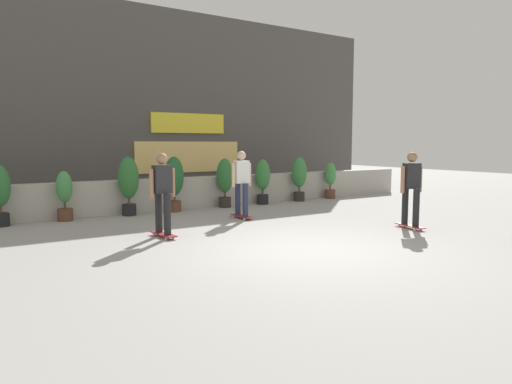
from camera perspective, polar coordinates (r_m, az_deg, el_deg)
ground_plane at (r=8.35m, az=5.62°, el=-7.07°), size 48.00×48.00×0.00m
planter_wall at (r=13.44m, az=-10.44°, el=-0.22°), size 18.00×0.40×0.90m
building_backdrop at (r=17.18m, az=-15.78°, el=10.33°), size 20.00×2.08×6.50m
potted_plant_2 at (r=12.17m, az=-22.52°, el=-0.25°), size 0.38×0.38×1.22m
potted_plant_3 at (r=12.52m, az=-15.43°, el=1.28°), size 0.53×0.53×1.54m
potted_plant_4 at (r=12.95m, az=-10.04°, el=1.51°), size 0.52×0.52×1.52m
potted_plant_5 at (r=13.65m, az=-3.86°, el=1.58°), size 0.49×0.49×1.44m
potted_plant_6 at (r=14.35m, az=0.82°, el=1.66°), size 0.46×0.46×1.39m
potted_plant_7 at (r=15.19m, az=5.36°, el=1.99°), size 0.48×0.48×1.44m
potted_plant_8 at (r=16.06m, az=9.13°, el=1.59°), size 0.38×0.38×1.24m
skater_foreground at (r=10.74m, az=18.57°, el=0.66°), size 0.55×0.82×1.70m
skater_by_wall_left at (r=11.55m, az=-1.80°, el=1.32°), size 0.56×0.80×1.70m
skater_mid_plaza at (r=9.42m, az=-11.45°, el=0.14°), size 0.56×0.82×1.70m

